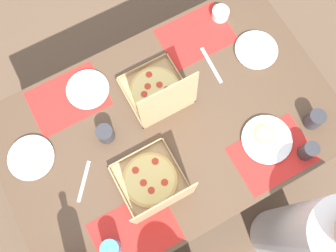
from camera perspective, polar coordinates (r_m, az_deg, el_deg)
The scene contains 20 objects.
ground_plane at distance 2.49m, azimuth 0.00°, elevation -5.04°, with size 6.00×6.00×0.00m, color brown.
dining_table at distance 1.84m, azimuth 0.00°, elevation -0.93°, with size 1.58×1.00×0.77m.
placemat_near_left at distance 1.94m, azimuth 4.34°, elevation 13.78°, with size 0.36×0.26×0.00m, color red.
placemat_near_right at distance 1.85m, azimuth -15.18°, elevation 4.08°, with size 0.36×0.26×0.00m, color red.
placemat_far_left at distance 1.77m, azimuth 15.84°, elevation -4.23°, with size 0.36×0.26×0.00m, color red.
placemat_far_right at distance 1.67m, azimuth -5.07°, elevation -15.98°, with size 0.36×0.26×0.00m, color red.
pizza_box_corner_left at distance 1.63m, azimuth -2.34°, elevation -9.06°, with size 0.28×0.29×0.32m.
pizza_box_corner_right at distance 1.74m, azimuth -1.54°, elevation 5.13°, with size 0.28×0.29×0.32m.
plate_far_right at distance 1.93m, azimuth 13.45°, elevation 11.31°, with size 0.22×0.22×0.02m.
plate_near_left at distance 1.77m, azimuth 14.95°, elevation -1.96°, with size 0.24×0.24×0.03m.
plate_middle at distance 1.81m, azimuth -20.35°, elevation -4.63°, with size 0.21×0.21×0.02m.
plate_far_left at distance 1.83m, azimuth -12.27°, elevation 5.51°, with size 0.21×0.21×0.02m.
cup_red at distance 1.83m, azimuth 21.68°, elevation 0.96°, with size 0.08×0.08×0.10m, color #333338.
cup_clear_left at distance 1.77m, azimuth 20.84°, elevation -3.62°, with size 0.07×0.07×0.10m, color #333338.
cup_spare at distance 1.63m, azimuth -8.77°, elevation -18.19°, with size 0.08×0.08×0.11m, color teal.
cup_dark at distance 1.71m, azimuth -9.64°, elevation -1.20°, with size 0.08×0.08×0.09m, color #333338.
condiment_bowl at distance 1.99m, azimuth 8.10°, elevation 16.80°, with size 0.09×0.09×0.05m, color white.
fork_by_far_left at distance 1.72m, azimuth -12.86°, elevation -8.32°, with size 0.19×0.02×0.01m, color #B7B7BC.
knife_by_near_left at distance 1.86m, azimuth 6.70°, elevation 9.31°, with size 0.21×0.02×0.01m, color #B7B7BC.
diner_left_seat at distance 2.02m, azimuth 20.43°, elevation -15.56°, with size 0.32×0.32×1.19m.
Camera 1 is at (0.24, 0.43, 2.44)m, focal length 39.48 mm.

